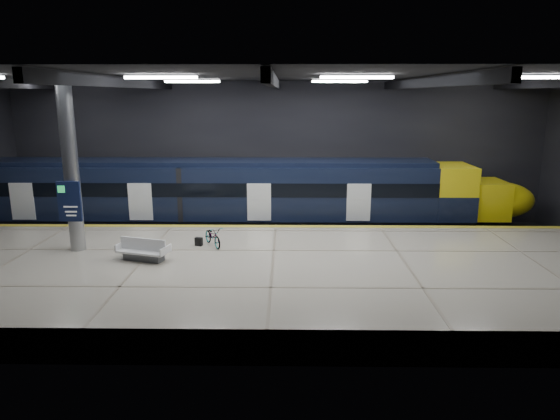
{
  "coord_description": "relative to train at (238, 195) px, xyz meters",
  "views": [
    {
      "loc": [
        0.53,
        -20.38,
        7.31
      ],
      "look_at": [
        0.21,
        1.5,
        2.2
      ],
      "focal_mm": 32.0,
      "sensor_mm": 36.0,
      "label": 1
    }
  ],
  "objects": [
    {
      "name": "safety_strip",
      "position": [
        2.08,
        -2.75,
        -0.95
      ],
      "size": [
        30.0,
        0.4,
        0.01
      ],
      "primitive_type": "cube",
      "color": "gold",
      "rests_on": "platform"
    },
    {
      "name": "info_column",
      "position": [
        -5.92,
        -6.52,
        2.4
      ],
      "size": [
        0.9,
        0.78,
        6.9
      ],
      "color": "#9EA0A5",
      "rests_on": "platform"
    },
    {
      "name": "room_shell",
      "position": [
        2.08,
        -5.49,
        3.66
      ],
      "size": [
        30.1,
        16.1,
        8.05
      ],
      "color": "black",
      "rests_on": "ground"
    },
    {
      "name": "rails",
      "position": [
        2.08,
        0.0,
        -1.98
      ],
      "size": [
        30.0,
        1.52,
        0.16
      ],
      "color": "gray",
      "rests_on": "ground"
    },
    {
      "name": "ground",
      "position": [
        2.08,
        -5.5,
        -2.06
      ],
      "size": [
        30.0,
        30.0,
        0.0
      ],
      "primitive_type": "plane",
      "color": "black",
      "rests_on": "ground"
    },
    {
      "name": "pannier_bag",
      "position": [
        -1.09,
        -5.91,
        -0.78
      ],
      "size": [
        0.34,
        0.27,
        0.35
      ],
      "primitive_type": "cube",
      "rotation": [
        0.0,
        0.0,
        -0.34
      ],
      "color": "black",
      "rests_on": "platform"
    },
    {
      "name": "bench",
      "position": [
        -2.86,
        -7.81,
        -0.65
      ],
      "size": [
        2.13,
        1.34,
        0.87
      ],
      "rotation": [
        0.0,
        0.0,
        -0.28
      ],
      "color": "#595B60",
      "rests_on": "platform"
    },
    {
      "name": "train",
      "position": [
        0.0,
        0.0,
        0.0
      ],
      "size": [
        29.4,
        2.84,
        3.79
      ],
      "color": "black",
      "rests_on": "ground"
    },
    {
      "name": "bicycle",
      "position": [
        -0.49,
        -5.91,
        -0.54
      ],
      "size": [
        1.27,
        1.66,
        0.84
      ],
      "primitive_type": "imported",
      "rotation": [
        0.0,
        0.0,
        0.52
      ],
      "color": "#99999E",
      "rests_on": "platform"
    },
    {
      "name": "platform",
      "position": [
        2.08,
        -8.0,
        -1.51
      ],
      "size": [
        30.0,
        11.0,
        1.1
      ],
      "primitive_type": "cube",
      "color": "beige",
      "rests_on": "ground"
    }
  ]
}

